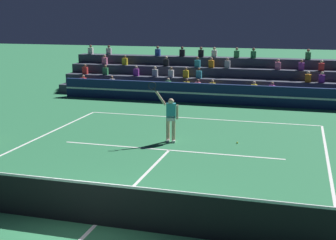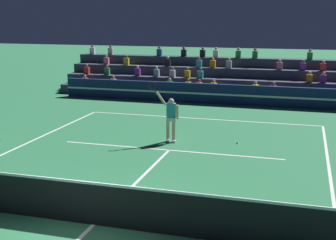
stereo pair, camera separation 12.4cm
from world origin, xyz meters
TOP-DOWN VIEW (x-y plane):
  - ground_plane at (0.00, 0.00)m, footprint 120.00×120.00m
  - court_lines at (0.00, 0.00)m, footprint 11.10×23.90m
  - tennis_net at (0.00, 0.00)m, footprint 12.00×0.10m
  - sponsor_banner_wall at (0.00, 15.86)m, footprint 18.00×0.26m
  - bleacher_stand at (-0.01, 19.03)m, footprint 20.04×3.80m
  - tennis_player at (-0.27, 7.55)m, footprint 1.18×0.39m
  - tennis_ball at (2.27, 8.00)m, footprint 0.07×0.07m

SIDE VIEW (x-z plane):
  - ground_plane at x=0.00m, z-range 0.00..0.00m
  - court_lines at x=0.00m, z-range 0.00..0.01m
  - tennis_ball at x=2.27m, z-range 0.00..0.07m
  - tennis_net at x=0.00m, z-range -0.01..1.09m
  - sponsor_banner_wall at x=0.00m, z-range 0.00..1.10m
  - bleacher_stand at x=-0.01m, z-range -0.58..2.25m
  - tennis_player at x=-0.27m, z-range -0.22..2.19m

